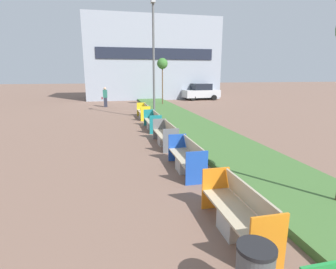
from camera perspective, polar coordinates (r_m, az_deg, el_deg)
name	(u,v)px	position (r m, az deg, el deg)	size (l,w,h in m)	color
planter_grass_strip	(224,145)	(11.00, 12.04, -2.25)	(2.80, 120.00, 0.18)	#426B33
building_backdrop	(151,60)	(33.78, -3.67, 15.94)	(15.54, 7.10, 9.32)	#939EAD
bench_orange_frame	(238,215)	(5.27, 14.96, -16.64)	(0.65, 2.04, 0.94)	#ADA8A0
bench_blue_frame	(187,160)	(8.10, 4.13, -5.48)	(0.65, 2.12, 0.94)	#ADA8A0
bench_grey_frame	(166,136)	(11.01, -0.51, -0.41)	(0.65, 2.34, 0.94)	#ADA8A0
bench_teal_frame	(153,123)	(14.20, -3.30, 2.61)	(0.65, 2.26, 0.94)	#ADA8A0
bench_yellow_frame	(144,113)	(17.90, -5.28, 4.76)	(0.65, 2.33, 0.94)	#ADA8A0
street_lamp_post	(154,56)	(17.20, -3.15, 16.69)	(0.24, 0.44, 7.31)	#56595B
sapling_tree_far	(162,64)	(24.75, -1.23, 15.01)	(0.98, 0.98, 4.36)	brown
pedestrian_walking	(105,97)	(24.61, -13.52, 7.95)	(0.53, 0.24, 1.77)	#232633
parked_car_distant	(201,92)	(30.94, 7.23, 9.19)	(4.36, 2.20, 1.86)	#B7BABF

